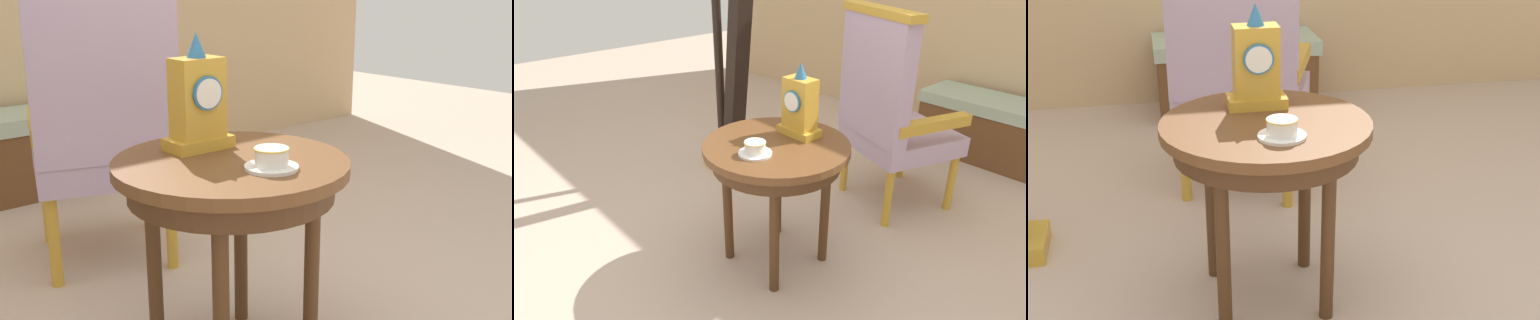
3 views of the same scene
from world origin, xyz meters
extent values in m
plane|color=#BCA38E|center=(0.00, 0.00, 0.00)|extent=(10.00, 10.00, 0.00)
cylinder|color=brown|center=(0.02, 0.04, 0.61)|extent=(0.66, 0.66, 0.03)
cylinder|color=#482B16|center=(0.02, 0.04, 0.56)|extent=(0.58, 0.58, 0.07)
cylinder|color=#482B16|center=(0.18, 0.20, 0.30)|extent=(0.04, 0.04, 0.59)
cylinder|color=#482B16|center=(-0.14, 0.20, 0.30)|extent=(0.04, 0.04, 0.59)
cylinder|color=#482B16|center=(-0.14, -0.13, 0.30)|extent=(0.04, 0.04, 0.59)
cylinder|color=#482B16|center=(0.18, -0.13, 0.30)|extent=(0.04, 0.04, 0.59)
cylinder|color=white|center=(0.04, -0.11, 0.63)|extent=(0.14, 0.14, 0.01)
cylinder|color=white|center=(0.04, -0.11, 0.66)|extent=(0.09, 0.09, 0.05)
torus|color=gold|center=(0.04, -0.11, 0.68)|extent=(0.09, 0.09, 0.00)
cube|color=gold|center=(0.02, 0.18, 0.64)|extent=(0.19, 0.11, 0.04)
cube|color=gold|center=(0.02, 0.18, 0.78)|extent=(0.14, 0.09, 0.23)
cylinder|color=teal|center=(0.02, 0.13, 0.80)|extent=(0.10, 0.01, 0.10)
cylinder|color=white|center=(0.02, 0.13, 0.80)|extent=(0.08, 0.00, 0.08)
cone|color=teal|center=(0.02, 0.18, 0.93)|extent=(0.06, 0.06, 0.07)
cube|color=#B299B7|center=(0.08, 0.96, 0.41)|extent=(0.66, 0.66, 0.11)
cube|color=#B299B7|center=(0.01, 0.75, 0.78)|extent=(0.52, 0.25, 0.64)
cube|color=gold|center=(0.01, 0.75, 1.12)|extent=(0.56, 0.28, 0.04)
cube|color=gold|center=(0.30, 0.89, 0.57)|extent=(0.22, 0.47, 0.06)
cube|color=gold|center=(-0.13, 1.04, 0.57)|extent=(0.22, 0.47, 0.06)
cylinder|color=gold|center=(0.36, 1.10, 0.18)|extent=(0.04, 0.04, 0.35)
cylinder|color=gold|center=(-0.05, 1.24, 0.18)|extent=(0.04, 0.04, 0.35)
cylinder|color=gold|center=(0.22, 0.68, 0.18)|extent=(0.04, 0.04, 0.35)
cylinder|color=gold|center=(-0.19, 0.82, 0.18)|extent=(0.04, 0.04, 0.35)
cube|color=gold|center=(-0.90, 0.49, 0.04)|extent=(0.32, 0.24, 0.07)
cylinder|color=black|center=(-1.00, 0.49, 0.89)|extent=(0.06, 0.06, 1.64)
cube|color=black|center=(-0.80, 0.49, 0.82)|extent=(0.28, 0.11, 1.51)
cube|color=#9EB299|center=(0.18, 1.95, 0.40)|extent=(0.92, 0.40, 0.08)
cube|color=brown|center=(0.18, 1.95, 0.18)|extent=(0.88, 0.38, 0.36)
camera|label=1|loc=(-1.00, -1.28, 1.10)|focal=43.92mm
camera|label=2|loc=(1.38, -1.25, 1.45)|focal=32.39mm
camera|label=3|loc=(-0.33, -2.01, 1.38)|focal=50.30mm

